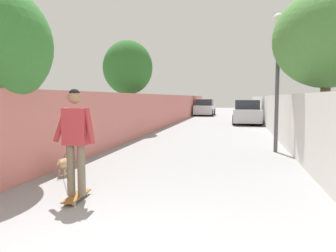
% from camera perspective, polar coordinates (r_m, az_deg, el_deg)
% --- Properties ---
extents(ground_plane, '(80.00, 80.00, 0.00)m').
position_cam_1_polar(ground_plane, '(16.97, 7.43, -0.92)').
color(ground_plane, gray).
extents(wall_left, '(48.00, 0.30, 1.87)m').
position_cam_1_polar(wall_left, '(15.46, -4.26, 2.02)').
color(wall_left, '#CC726B').
rests_on(wall_left, ground).
extents(fence_right, '(48.00, 0.30, 1.80)m').
position_cam_1_polar(fence_right, '(14.96, 18.38, 1.56)').
color(fence_right, silver).
rests_on(fence_right, ground).
extents(tree_right_near, '(3.01, 3.01, 4.73)m').
position_cam_1_polar(tree_right_near, '(10.75, 25.45, 13.15)').
color(tree_right_near, brown).
rests_on(tree_right_near, ground).
extents(tree_left_mid, '(2.42, 2.42, 4.48)m').
position_cam_1_polar(tree_left_mid, '(16.77, -6.85, 9.76)').
color(tree_left_mid, '#473523').
rests_on(tree_left_mid, ground).
extents(lamp_post, '(0.36, 0.36, 4.24)m').
position_cam_1_polar(lamp_post, '(10.97, 18.17, 10.97)').
color(lamp_post, '#4C4C51').
rests_on(lamp_post, ground).
extents(skateboard, '(0.81, 0.26, 0.08)m').
position_cam_1_polar(skateboard, '(5.86, -15.24, -11.42)').
color(skateboard, brown).
rests_on(skateboard, ground).
extents(person_skateboarder, '(0.25, 0.71, 1.75)m').
position_cam_1_polar(person_skateboarder, '(5.66, -15.47, -1.23)').
color(person_skateboarder, '#726651').
rests_on(person_skateboarder, skateboard).
extents(dog, '(1.91, 1.22, 1.06)m').
position_cam_1_polar(dog, '(7.68, -17.11, -6.00)').
color(dog, tan).
rests_on(dog, ground).
extents(car_near, '(4.31, 1.80, 1.54)m').
position_cam_1_polar(car_near, '(22.41, 13.25, 2.22)').
color(car_near, silver).
rests_on(car_near, ground).
extents(car_far, '(4.25, 1.80, 1.54)m').
position_cam_1_polar(car_far, '(32.25, 6.26, 3.08)').
color(car_far, silver).
rests_on(car_far, ground).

